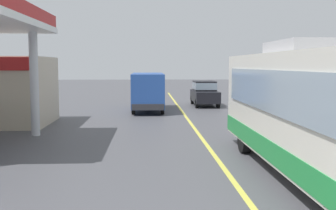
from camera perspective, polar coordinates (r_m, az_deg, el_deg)
The scene contains 5 objects.
ground at distance 24.76m, azimuth 2.34°, elevation -1.43°, with size 120.00×120.00×0.00m, color #4C4C51.
lane_divider_stripe at distance 19.83m, azimuth 3.63°, elevation -3.18°, with size 0.16×50.00×0.01m, color #D8CC4C.
coach_bus_main at distance 11.51m, azimuth 19.75°, elevation -1.21°, with size 2.60×11.04×3.69m.
minibus_opposing_lane at distance 27.19m, azimuth -2.79°, elevation 2.31°, with size 2.04×6.13×2.44m.
car_trailing_behind_bus at distance 30.55m, azimuth 5.03°, elevation 1.79°, with size 1.70×4.20×1.82m.
Camera 1 is at (-2.21, -4.47, 3.01)m, focal length 44.40 mm.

